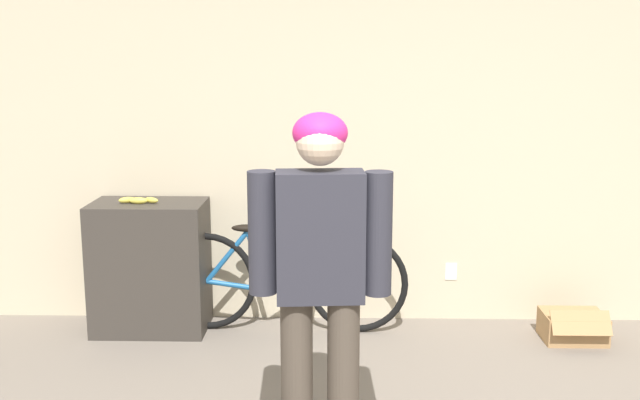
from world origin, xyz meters
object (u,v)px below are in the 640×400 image
bicycle (282,279)px  banana (138,200)px  person (320,264)px  cardboard_box (573,326)px

bicycle → banana: banana is taller
bicycle → banana: 1.09m
person → banana: 2.03m
banana → person: bearing=-52.3°
person → cardboard_box: 2.37m
person → banana: bearing=123.1°
banana → cardboard_box: bearing=-1.9°
person → banana: person is taller
person → bicycle: person is taller
banana → cardboard_box: (2.87, -0.10, -0.81)m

